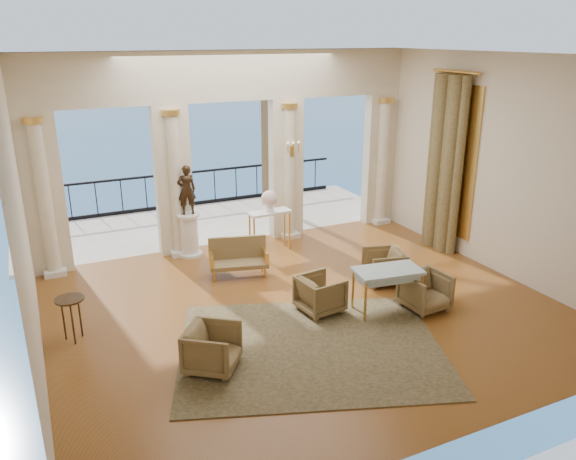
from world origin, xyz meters
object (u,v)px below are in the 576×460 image
armchair_c (384,265)px  pedestal (189,236)px  side_table (70,304)px  armchair_d (320,292)px  settee (238,257)px  console_table (270,218)px  armchair_b (425,289)px  statue (187,190)px  armchair_a (212,346)px  game_table (388,274)px

armchair_c → pedestal: 4.46m
armchair_c → side_table: (-5.97, 0.26, 0.27)m
armchair_c → armchair_d: armchair_c is taller
settee → armchair_d: bearing=-56.4°
settee → console_table: (1.18, 1.05, 0.39)m
armchair_b → side_table: size_ratio=1.01×
statue → armchair_c: bearing=142.4°
armchair_a → pedestal: (0.98, 4.68, 0.10)m
side_table → armchair_b: bearing=-14.6°
armchair_b → console_table: 4.24m
armchair_d → side_table: (-4.20, 0.83, 0.28)m
console_table → side_table: bearing=-154.7°
armchair_b → armchair_a: bearing=179.2°
armchair_b → armchair_d: 1.94m
armchair_d → console_table: bearing=-14.3°
armchair_d → statue: bearing=13.5°
armchair_a → pedestal: size_ratio=0.77×
armchair_c → statue: size_ratio=0.68×
armchair_d → settee: bearing=12.2°
armchair_a → game_table: bearing=-45.8°
settee → statue: statue is taller
game_table → side_table: game_table is taller
game_table → side_table: (-5.29, 1.33, -0.08)m
console_table → armchair_a: bearing=-125.8°
armchair_b → pedestal: pedestal is taller
armchair_b → armchair_d: (-1.80, 0.73, -0.01)m
armchair_a → statue: bearing=24.6°
game_table → side_table: 5.46m
armchair_a → armchair_c: bearing=-33.2°
armchair_a → console_table: 5.07m
armchair_c → settee: 3.03m
armchair_a → settee: 3.55m
armchair_c → side_table: size_ratio=1.00×
game_table → statue: (-2.49, 4.20, 0.82)m
settee → game_table: 3.30m
armchair_b → game_table: bearing=157.9°
game_table → console_table: console_table is taller
settee → game_table: game_table is taller
armchair_b → armchair_c: bearing=86.7°
console_table → side_table: console_table is taller
game_table → side_table: size_ratio=1.68×
armchair_c → pedestal: bearing=-119.6°
console_table → side_table: size_ratio=1.33×
armchair_b → armchair_c: armchair_b is taller
pedestal → armchair_c: bearing=-44.6°
armchair_a → settee: size_ratio=0.59×
settee → side_table: 3.69m
armchair_b → game_table: game_table is taller
armchair_a → armchair_b: 4.18m
pedestal → statue: 1.08m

